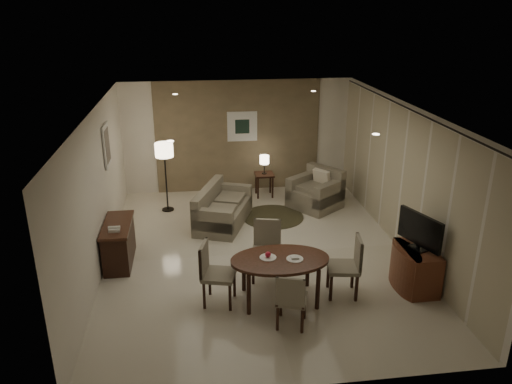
{
  "coord_description": "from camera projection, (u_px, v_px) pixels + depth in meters",
  "views": [
    {
      "loc": [
        -1.12,
        -8.21,
        4.38
      ],
      "look_at": [
        0.0,
        0.2,
        1.15
      ],
      "focal_mm": 35.0,
      "sensor_mm": 36.0,
      "label": 1
    }
  ],
  "objects": [
    {
      "name": "dining_table",
      "position": [
        280.0,
        279.0,
        7.75
      ],
      "size": [
        1.53,
        0.95,
        0.72
      ],
      "primitive_type": null,
      "color": "#4F2419",
      "rests_on": "floor"
    },
    {
      "name": "art_back_frame",
      "position": [
        242.0,
        126.0,
        11.95
      ],
      "size": [
        0.72,
        0.03,
        0.72
      ],
      "primitive_type": "cube",
      "color": "silver",
      "rests_on": "wall_back"
    },
    {
      "name": "art_left_canvas",
      "position": [
        107.0,
        146.0,
        9.42
      ],
      "size": [
        0.01,
        0.46,
        0.64
      ],
      "primitive_type": "cube",
      "color": "gray",
      "rests_on": "wall_left"
    },
    {
      "name": "napkin",
      "position": [
        295.0,
        258.0,
        7.59
      ],
      "size": [
        0.12,
        0.08,
        0.03
      ],
      "primitive_type": "cube",
      "color": "white",
      "rests_on": "plate_b"
    },
    {
      "name": "plate_a",
      "position": [
        268.0,
        257.0,
        7.64
      ],
      "size": [
        0.26,
        0.26,
        0.02
      ],
      "primitive_type": "cylinder",
      "color": "white",
      "rests_on": "dining_table"
    },
    {
      "name": "art_left_frame",
      "position": [
        107.0,
        146.0,
        9.42
      ],
      "size": [
        0.03,
        0.6,
        0.8
      ],
      "primitive_type": "cube",
      "color": "silver",
      "rests_on": "wall_left"
    },
    {
      "name": "taupe_accent",
      "position": [
        238.0,
        136.0,
        12.05
      ],
      "size": [
        3.96,
        0.03,
        2.7
      ],
      "primitive_type": "cube",
      "color": "#7F6D4F",
      "rests_on": "wall_back"
    },
    {
      "name": "round_rug",
      "position": [
        273.0,
        217.0,
        10.88
      ],
      "size": [
        1.34,
        1.34,
        0.01
      ],
      "primitive_type": "cylinder",
      "color": "#3E3823",
      "rests_on": "floor"
    },
    {
      "name": "table_lamp",
      "position": [
        264.0,
        164.0,
        11.8
      ],
      "size": [
        0.22,
        0.22,
        0.5
      ],
      "primitive_type": null,
      "color": "#FFEAC1",
      "rests_on": "side_table"
    },
    {
      "name": "telephone",
      "position": [
        114.0,
        229.0,
        8.43
      ],
      "size": [
        0.2,
        0.14,
        0.09
      ],
      "primitive_type": null,
      "color": "white",
      "rests_on": "console_desk"
    },
    {
      "name": "downlight_nr",
      "position": [
        376.0,
        134.0,
        6.85
      ],
      "size": [
        0.1,
        0.1,
        0.01
      ],
      "primitive_type": "cylinder",
      "color": "white",
      "rests_on": "ceiling"
    },
    {
      "name": "chair_right",
      "position": [
        343.0,
        267.0,
        7.84
      ],
      "size": [
        0.55,
        0.55,
        0.99
      ],
      "primitive_type": null,
      "rotation": [
        0.0,
        0.0,
        -1.73
      ],
      "color": "gray",
      "rests_on": "floor"
    },
    {
      "name": "chair_far",
      "position": [
        266.0,
        252.0,
        8.29
      ],
      "size": [
        0.58,
        0.58,
        0.99
      ],
      "primitive_type": null,
      "rotation": [
        0.0,
        0.0,
        -0.23
      ],
      "color": "gray",
      "rests_on": "floor"
    },
    {
      "name": "art_back_canvas",
      "position": [
        242.0,
        127.0,
        11.94
      ],
      "size": [
        0.34,
        0.01,
        0.34
      ],
      "primitive_type": "cube",
      "color": "black",
      "rests_on": "wall_back"
    },
    {
      "name": "room_shell",
      "position": [
        255.0,
        178.0,
        9.2
      ],
      "size": [
        5.5,
        7.0,
        2.7
      ],
      "color": "beige",
      "rests_on": "ground"
    },
    {
      "name": "chair_left",
      "position": [
        219.0,
        274.0,
        7.61
      ],
      "size": [
        0.59,
        0.59,
        0.99
      ],
      "primitive_type": null,
      "rotation": [
        0.0,
        0.0,
        1.31
      ],
      "color": "gray",
      "rests_on": "floor"
    },
    {
      "name": "downlight_fl",
      "position": [
        175.0,
        94.0,
        9.84
      ],
      "size": [
        0.1,
        0.1,
        0.01
      ],
      "primitive_type": "cylinder",
      "color": "white",
      "rests_on": "ceiling"
    },
    {
      "name": "armchair",
      "position": [
        315.0,
        189.0,
        11.24
      ],
      "size": [
        1.34,
        1.35,
        0.88
      ],
      "primitive_type": null,
      "rotation": [
        0.0,
        0.0,
        -0.92
      ],
      "color": "gray",
      "rests_on": "floor"
    },
    {
      "name": "curtain_wall",
      "position": [
        402.0,
        180.0,
        9.17
      ],
      "size": [
        0.08,
        6.7,
        2.58
      ],
      "primitive_type": null,
      "color": "#BFB195",
      "rests_on": "wall_right"
    },
    {
      "name": "downlight_fr",
      "position": [
        313.0,
        91.0,
        10.19
      ],
      "size": [
        0.1,
        0.1,
        0.01
      ],
      "primitive_type": "cylinder",
      "color": "white",
      "rests_on": "ceiling"
    },
    {
      "name": "tv_cabinet",
      "position": [
        416.0,
        268.0,
        8.09
      ],
      "size": [
        0.48,
        0.9,
        0.7
      ],
      "primitive_type": null,
      "color": "brown",
      "rests_on": "floor"
    },
    {
      "name": "console_desk",
      "position": [
        119.0,
        243.0,
        8.86
      ],
      "size": [
        0.48,
        1.2,
        0.75
      ],
      "primitive_type": null,
      "color": "#4F2419",
      "rests_on": "floor"
    },
    {
      "name": "sofa",
      "position": [
        223.0,
        206.0,
        10.43
      ],
      "size": [
        1.87,
        1.38,
        0.79
      ],
      "primitive_type": null,
      "rotation": [
        0.0,
        0.0,
        1.21
      ],
      "color": "gray",
      "rests_on": "floor"
    },
    {
      "name": "chair_near",
      "position": [
        292.0,
        298.0,
        7.1
      ],
      "size": [
        0.53,
        0.53,
        0.87
      ],
      "primitive_type": null,
      "rotation": [
        0.0,
        0.0,
        2.83
      ],
      "color": "gray",
      "rests_on": "floor"
    },
    {
      "name": "plate_b",
      "position": [
        295.0,
        259.0,
        7.6
      ],
      "size": [
        0.26,
        0.26,
        0.02
      ],
      "primitive_type": "cylinder",
      "color": "white",
      "rests_on": "dining_table"
    },
    {
      "name": "flat_tv",
      "position": [
        420.0,
        231.0,
        7.85
      ],
      "size": [
        0.36,
        0.85,
        0.6
      ],
      "primitive_type": null,
      "rotation": [
        0.0,
        0.0,
        0.35
      ],
      "color": "black",
      "rests_on": "tv_cabinet"
    },
    {
      "name": "side_table",
      "position": [
        264.0,
        185.0,
        11.99
      ],
      "size": [
        0.44,
        0.44,
        0.56
      ],
      "primitive_type": null,
      "color": "black",
      "rests_on": "floor"
    },
    {
      "name": "curtain_rod",
      "position": [
        410.0,
        109.0,
        8.7
      ],
      "size": [
        0.03,
        6.8,
        0.03
      ],
      "primitive_type": "cylinder",
      "rotation": [
        1.57,
        0.0,
        0.0
      ],
      "color": "black",
      "rests_on": "wall_right"
    },
    {
      "name": "floor_lamp",
      "position": [
        166.0,
        177.0,
        10.97
      ],
      "size": [
        0.39,
        0.39,
        1.56
      ],
      "primitive_type": null,
      "color": "#FFE5B7",
      "rests_on": "floor"
    },
    {
      "name": "fruit_apple",
      "position": [
        268.0,
        254.0,
        7.62
      ],
      "size": [
        0.09,
        0.09,
        0.09
      ],
      "primitive_type": "sphere",
      "color": "red",
      "rests_on": "plate_a"
    },
    {
      "name": "downlight_nl",
      "position": [
        170.0,
        141.0,
        6.51
      ],
      "size": [
        0.1,
        0.1,
        0.01
      ],
      "primitive_type": "cylinder",
      "color": "white",
      "rests_on": "ceiling"
    }
  ]
}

